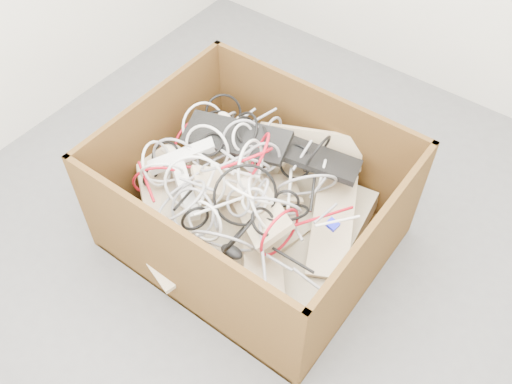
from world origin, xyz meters
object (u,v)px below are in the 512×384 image
Objects in this scene: power_strip_left at (182,156)px; vga_plug at (332,225)px; power_strip_right at (185,189)px; cardboard_box at (251,215)px.

power_strip_left is 0.70m from vga_plug.
power_strip_left is 0.16m from power_strip_right.
cardboard_box is at bearing -40.78° from power_strip_left.
power_strip_right is (0.11, -0.11, -0.04)m from power_strip_left.
power_strip_right is at bearing -141.81° from cardboard_box.
power_strip_left is (-0.32, -0.06, 0.23)m from cardboard_box.
power_strip_right is at bearing -156.18° from vga_plug.
power_strip_right is at bearing -96.41° from power_strip_left.
power_strip_right is 0.62m from vga_plug.
vga_plug reaches higher than power_strip_right.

